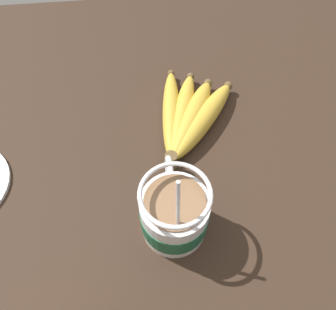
% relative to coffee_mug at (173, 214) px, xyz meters
% --- Properties ---
extents(table, '(1.17, 1.17, 0.04)m').
position_rel_coffee_mug_xyz_m(table, '(0.02, 0.03, -0.06)').
color(table, '#332319').
rests_on(table, ground).
extents(coffee_mug, '(0.13, 0.09, 0.16)m').
position_rel_coffee_mug_xyz_m(coffee_mug, '(0.00, 0.00, 0.00)').
color(coffee_mug, silver).
rests_on(coffee_mug, table).
extents(banana_bunch, '(0.22, 0.15, 0.04)m').
position_rel_coffee_mug_xyz_m(banana_bunch, '(0.19, -0.05, -0.03)').
color(banana_bunch, brown).
rests_on(banana_bunch, table).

